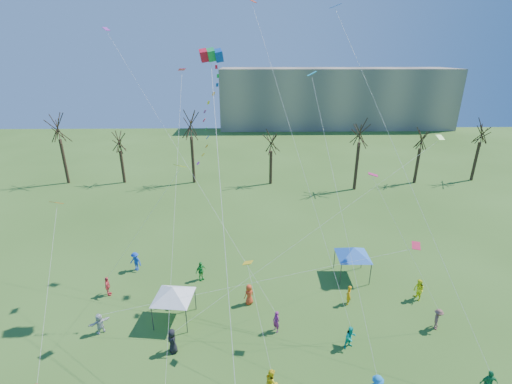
{
  "coord_description": "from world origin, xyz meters",
  "views": [
    {
      "loc": [
        -0.9,
        -14.33,
        18.55
      ],
      "look_at": [
        -0.51,
        5.0,
        11.0
      ],
      "focal_mm": 25.0,
      "sensor_mm": 36.0,
      "label": 1
    }
  ],
  "objects_px": {
    "canopy_tent_blue": "(353,252)",
    "canopy_tent_white": "(173,292)",
    "big_box_kite": "(212,118)",
    "distant_building": "(335,98)"
  },
  "relations": [
    {
      "from": "big_box_kite",
      "to": "canopy_tent_blue",
      "type": "xyz_separation_m",
      "value": [
        11.49,
        2.47,
        -11.97
      ]
    },
    {
      "from": "big_box_kite",
      "to": "canopy_tent_blue",
      "type": "height_order",
      "value": "big_box_kite"
    },
    {
      "from": "distant_building",
      "to": "canopy_tent_blue",
      "type": "height_order",
      "value": "distant_building"
    },
    {
      "from": "big_box_kite",
      "to": "canopy_tent_white",
      "type": "relative_size",
      "value": 5.68
    },
    {
      "from": "distant_building",
      "to": "canopy_tent_blue",
      "type": "distance_m",
      "value": 71.17
    },
    {
      "from": "distant_building",
      "to": "canopy_tent_white",
      "type": "xyz_separation_m",
      "value": [
        -28.47,
        -74.88,
        -5.08
      ]
    },
    {
      "from": "distant_building",
      "to": "canopy_tent_white",
      "type": "relative_size",
      "value": 15.85
    },
    {
      "from": "canopy_tent_blue",
      "to": "canopy_tent_white",
      "type": "bearing_deg",
      "value": -160.15
    },
    {
      "from": "canopy_tent_white",
      "to": "canopy_tent_blue",
      "type": "bearing_deg",
      "value": 19.85
    },
    {
      "from": "big_box_kite",
      "to": "canopy_tent_blue",
      "type": "distance_m",
      "value": 16.78
    }
  ]
}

